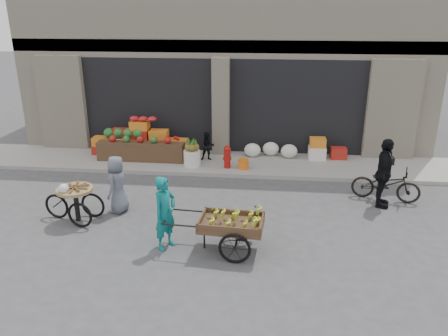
# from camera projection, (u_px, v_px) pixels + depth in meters

# --- Properties ---
(ground) EXTENTS (80.00, 80.00, 0.00)m
(ground) POSITION_uv_depth(u_px,v_px,m) (198.00, 224.00, 10.22)
(ground) COLOR #424244
(ground) RESTS_ON ground
(sidewalk) EXTENTS (18.00, 2.20, 0.12)m
(sidewalk) POSITION_uv_depth(u_px,v_px,m) (218.00, 163.00, 14.02)
(sidewalk) COLOR gray
(sidewalk) RESTS_ON ground
(building) EXTENTS (14.00, 6.45, 7.00)m
(building) POSITION_uv_depth(u_px,v_px,m) (230.00, 46.00, 16.55)
(building) COLOR beige
(building) RESTS_ON ground
(fruit_display) EXTENTS (3.10, 1.12, 1.24)m
(fruit_display) POSITION_uv_depth(u_px,v_px,m) (144.00, 140.00, 14.31)
(fruit_display) COLOR #AC2017
(fruit_display) RESTS_ON sidewalk
(pineapple_bin) EXTENTS (0.52, 0.52, 0.50)m
(pineapple_bin) POSITION_uv_depth(u_px,v_px,m) (192.00, 158.00, 13.52)
(pineapple_bin) COLOR silver
(pineapple_bin) RESTS_ON sidewalk
(fire_hydrant) EXTENTS (0.22, 0.22, 0.71)m
(fire_hydrant) POSITION_uv_depth(u_px,v_px,m) (227.00, 156.00, 13.32)
(fire_hydrant) COLOR #A5140F
(fire_hydrant) RESTS_ON sidewalk
(orange_bucket) EXTENTS (0.32, 0.32, 0.30)m
(orange_bucket) POSITION_uv_depth(u_px,v_px,m) (243.00, 164.00, 13.31)
(orange_bucket) COLOR orange
(orange_bucket) RESTS_ON sidewalk
(right_bay_goods) EXTENTS (3.35, 0.60, 0.70)m
(right_bay_goods) POSITION_uv_depth(u_px,v_px,m) (300.00, 150.00, 14.21)
(right_bay_goods) COLOR silver
(right_bay_goods) RESTS_ON sidewalk
(seated_person) EXTENTS (0.51, 0.43, 0.93)m
(seated_person) POSITION_uv_depth(u_px,v_px,m) (207.00, 146.00, 13.97)
(seated_person) COLOR black
(seated_person) RESTS_ON sidewalk
(banana_cart) EXTENTS (2.26, 1.07, 0.92)m
(banana_cart) POSITION_uv_depth(u_px,v_px,m) (229.00, 222.00, 8.87)
(banana_cart) COLOR brown
(banana_cart) RESTS_ON ground
(vendor_woman) EXTENTS (0.61, 0.69, 1.58)m
(vendor_woman) POSITION_uv_depth(u_px,v_px,m) (165.00, 213.00, 8.97)
(vendor_woman) COLOR #0E6C6E
(vendor_woman) RESTS_ON ground
(tricycle_cart) EXTENTS (1.46, 0.96, 0.95)m
(tricycle_cart) POSITION_uv_depth(u_px,v_px,m) (76.00, 199.00, 10.18)
(tricycle_cart) COLOR #9E7F51
(tricycle_cart) RESTS_ON ground
(vendor_grey) EXTENTS (0.55, 0.76, 1.44)m
(vendor_grey) POSITION_uv_depth(u_px,v_px,m) (117.00, 184.00, 10.60)
(vendor_grey) COLOR slate
(vendor_grey) RESTS_ON ground
(bicycle) EXTENTS (1.81, 1.01, 0.90)m
(bicycle) POSITION_uv_depth(u_px,v_px,m) (386.00, 184.00, 11.34)
(bicycle) COLOR black
(bicycle) RESTS_ON ground
(cyclist) EXTENTS (0.68, 1.12, 1.78)m
(cyclist) POSITION_uv_depth(u_px,v_px,m) (384.00, 173.00, 10.83)
(cyclist) COLOR black
(cyclist) RESTS_ON ground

